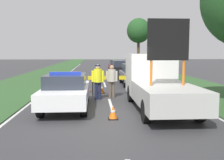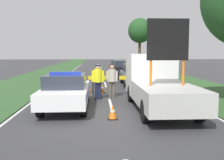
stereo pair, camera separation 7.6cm
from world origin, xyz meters
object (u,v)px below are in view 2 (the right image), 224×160
at_px(work_truck, 156,81).
at_px(road_barrier, 112,79).
at_px(pedestrian_civilian, 112,79).
at_px(queued_car_wagon_maroon, 118,66).
at_px(queued_car_sedan_black, 123,69).
at_px(roadside_tree_near_left, 140,31).
at_px(queued_car_suv_grey, 134,74).
at_px(traffic_cone_centre_front, 59,92).
at_px(traffic_cone_behind_barrier, 113,112).
at_px(traffic_cone_near_police, 102,88).
at_px(traffic_cone_near_truck, 88,87).
at_px(police_officer, 98,79).
at_px(police_car, 66,91).

bearing_deg(work_truck, road_barrier, -61.26).
xyz_separation_m(pedestrian_civilian, queued_car_wagon_maroon, (1.67, 16.66, -0.22)).
relative_size(queued_car_sedan_black, roadside_tree_near_left, 0.59).
bearing_deg(queued_car_wagon_maroon, roadside_tree_near_left, -117.95).
bearing_deg(queued_car_suv_grey, queued_car_wagon_maroon, -88.92).
height_order(road_barrier, traffic_cone_centre_front, road_barrier).
bearing_deg(traffic_cone_behind_barrier, traffic_cone_near_police, 92.68).
relative_size(traffic_cone_near_police, traffic_cone_near_truck, 0.96).
height_order(traffic_cone_centre_front, queued_car_sedan_black, queued_car_sedan_black).
relative_size(traffic_cone_near_police, roadside_tree_near_left, 0.08).
height_order(traffic_cone_near_police, roadside_tree_near_left, roadside_tree_near_left).
height_order(work_truck, road_barrier, work_truck).
relative_size(traffic_cone_centre_front, queued_car_suv_grey, 0.11).
height_order(traffic_cone_near_police, traffic_cone_centre_front, traffic_cone_near_police).
xyz_separation_m(traffic_cone_behind_barrier, queued_car_suv_grey, (2.11, 9.53, 0.54)).
distance_m(police_officer, traffic_cone_near_truck, 2.71).
bearing_deg(road_barrier, queued_car_sedan_black, 78.56).
relative_size(queued_car_suv_grey, roadside_tree_near_left, 0.60).
xyz_separation_m(police_officer, traffic_cone_near_truck, (-0.58, 2.54, -0.74)).
bearing_deg(queued_car_wagon_maroon, police_car, 79.04).
xyz_separation_m(traffic_cone_behind_barrier, queued_car_wagon_maroon, (1.90, 21.00, 0.52)).
xyz_separation_m(traffic_cone_near_truck, queued_car_wagon_maroon, (2.96, 14.56, 0.47)).
relative_size(police_officer, queued_car_wagon_maroon, 0.39).
xyz_separation_m(traffic_cone_behind_barrier, queued_car_sedan_black, (1.87, 14.95, 0.57)).
bearing_deg(roadside_tree_near_left, road_barrier, -102.99).
bearing_deg(traffic_cone_near_police, traffic_cone_near_truck, 143.34).
height_order(police_officer, pedestrian_civilian, police_officer).
xyz_separation_m(work_truck, traffic_cone_near_police, (-2.23, 3.93, -0.82)).
bearing_deg(traffic_cone_near_police, work_truck, -60.47).
bearing_deg(queued_car_suv_grey, traffic_cone_centre_front, 44.54).
distance_m(police_car, traffic_cone_near_truck, 4.69).
height_order(traffic_cone_near_truck, queued_car_sedan_black, queued_car_sedan_black).
height_order(police_officer, queued_car_suv_grey, police_officer).
xyz_separation_m(police_car, pedestrian_civilian, (2.04, 2.50, 0.24)).
distance_m(road_barrier, pedestrian_civilian, 0.77).
distance_m(queued_car_suv_grey, queued_car_sedan_black, 5.42).
bearing_deg(police_officer, queued_car_sedan_black, -130.73).
height_order(traffic_cone_near_truck, queued_car_suv_grey, queued_car_suv_grey).
height_order(police_car, queued_car_suv_grey, police_car).
bearing_deg(road_barrier, queued_car_suv_grey, 65.04).
distance_m(police_car, work_truck, 3.78).
xyz_separation_m(pedestrian_civilian, traffic_cone_near_police, (-0.50, 1.52, -0.71)).
height_order(queued_car_suv_grey, roadside_tree_near_left, roadside_tree_near_left).
distance_m(police_officer, queued_car_suv_grey, 6.20).
distance_m(police_officer, traffic_cone_near_police, 2.10).
relative_size(traffic_cone_behind_barrier, roadside_tree_near_left, 0.07).
xyz_separation_m(work_truck, queued_car_suv_grey, (0.16, 7.60, -0.31)).
height_order(traffic_cone_centre_front, traffic_cone_behind_barrier, traffic_cone_behind_barrier).
bearing_deg(road_barrier, traffic_cone_behind_barrier, -94.87).
distance_m(police_car, police_officer, 2.48).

